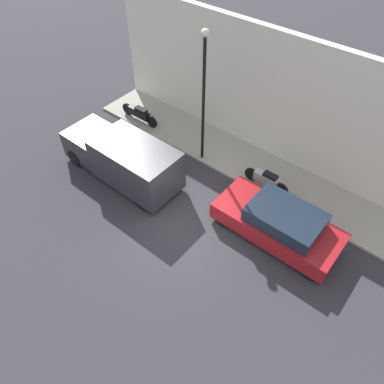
% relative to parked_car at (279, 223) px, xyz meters
% --- Properties ---
extents(ground_plane, '(60.00, 60.00, 0.00)m').
position_rel_parked_car_xyz_m(ground_plane, '(-1.76, 2.77, -0.65)').
color(ground_plane, '#2D2D33').
extents(sidewalk, '(2.23, 15.32, 0.11)m').
position_rel_parked_car_xyz_m(sidewalk, '(2.41, 2.77, -0.60)').
color(sidewalk, gray).
rests_on(sidewalk, ground_plane).
extents(building_facade, '(0.30, 15.32, 5.16)m').
position_rel_parked_car_xyz_m(building_facade, '(3.67, 2.77, 1.93)').
color(building_facade, silver).
rests_on(building_facade, ground_plane).
extents(parked_car, '(1.84, 4.32, 1.35)m').
position_rel_parked_car_xyz_m(parked_car, '(0.00, 0.00, 0.00)').
color(parked_car, maroon).
rests_on(parked_car, ground_plane).
extents(delivery_van, '(1.85, 5.05, 1.84)m').
position_rel_parked_car_xyz_m(delivery_van, '(-1.22, 6.24, 0.29)').
color(delivery_van, '#2D2D33').
rests_on(delivery_van, ground_plane).
extents(scooter_silver, '(0.30, 1.87, 0.74)m').
position_rel_parked_car_xyz_m(scooter_silver, '(1.68, 1.48, -0.15)').
color(scooter_silver, '#B7B7BF').
rests_on(scooter_silver, sidewalk).
extents(motorcycle_black, '(0.30, 2.14, 0.73)m').
position_rel_parked_car_xyz_m(motorcycle_black, '(1.71, 8.28, -0.14)').
color(motorcycle_black, black).
rests_on(motorcycle_black, sidewalk).
extents(streetlamp, '(0.29, 0.29, 5.37)m').
position_rel_parked_car_xyz_m(streetlamp, '(1.51, 4.46, 2.66)').
color(streetlamp, black).
rests_on(streetlamp, sidewalk).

